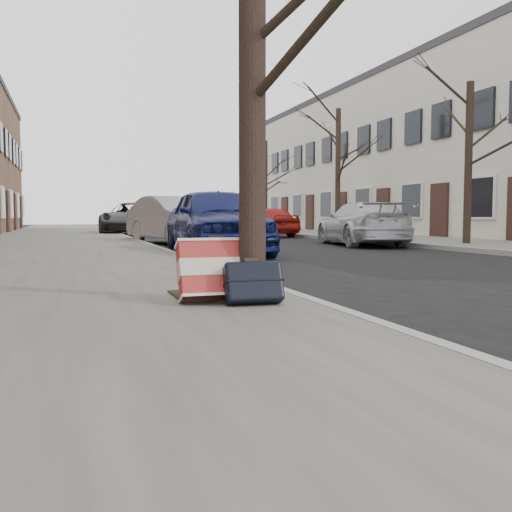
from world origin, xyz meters
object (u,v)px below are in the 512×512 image
object	(u,v)px
suitcase_red	(220,270)
suitcase_navy	(253,282)
car_near_mid	(176,220)
car_near_front	(216,220)

from	to	relation	value
suitcase_red	suitcase_navy	xyz separation A→B (m)	(0.23, -0.25, -0.09)
suitcase_red	car_near_mid	bearing A→B (deg)	82.51
suitcase_navy	car_near_front	bearing A→B (deg)	81.31
suitcase_red	car_near_front	xyz separation A→B (m)	(1.93, 7.78, 0.38)
suitcase_navy	car_near_mid	size ratio (longest dim) A/B	0.11
suitcase_navy	car_near_mid	xyz separation A→B (m)	(1.71, 13.22, 0.44)
suitcase_navy	car_near_front	distance (m)	8.23
suitcase_red	car_near_mid	xyz separation A→B (m)	(1.94, 12.96, 0.35)
suitcase_red	suitcase_navy	distance (m)	0.35
suitcase_red	car_near_mid	size ratio (longest dim) A/B	0.16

